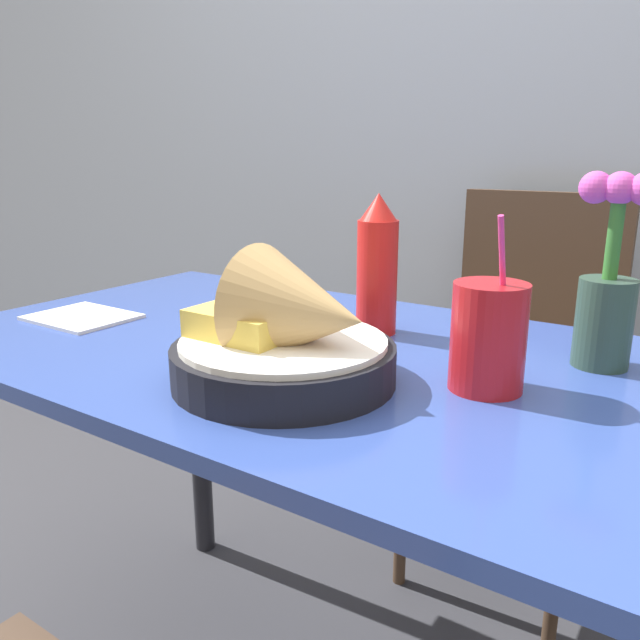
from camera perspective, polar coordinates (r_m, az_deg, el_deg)
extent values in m
cube|color=#9EA8B7|center=(1.82, 19.76, 22.95)|extent=(7.00, 0.06, 2.60)
cube|color=#334C9E|center=(0.94, 0.94, -3.59)|extent=(1.29, 0.70, 0.02)
cylinder|color=black|center=(1.64, -11.00, -9.35)|extent=(0.05, 0.05, 0.71)
cylinder|color=#473323|center=(1.56, 7.49, -16.10)|extent=(0.03, 0.03, 0.44)
cylinder|color=#473323|center=(1.46, 20.93, -19.34)|extent=(0.03, 0.03, 0.44)
cylinder|color=#473323|center=(1.85, 12.62, -11.03)|extent=(0.03, 0.03, 0.44)
cylinder|color=#473323|center=(1.77, 23.78, -13.28)|extent=(0.03, 0.03, 0.44)
cube|color=#473323|center=(1.55, 16.84, -7.24)|extent=(0.40, 0.40, 0.02)
cube|color=#473323|center=(1.65, 19.45, 2.83)|extent=(0.40, 0.03, 0.47)
cylinder|color=black|center=(0.81, -3.31, -3.98)|extent=(0.29, 0.29, 0.05)
cylinder|color=white|center=(0.80, -3.35, -2.00)|extent=(0.27, 0.27, 0.01)
cone|color=tan|center=(0.77, -1.24, 0.67)|extent=(0.16, 0.16, 0.16)
cube|color=#E5C14C|center=(0.82, -6.82, -0.45)|extent=(0.13, 0.10, 0.04)
cylinder|color=red|center=(1.02, 5.22, 3.88)|extent=(0.07, 0.07, 0.19)
cone|color=red|center=(1.00, 5.38, 10.28)|extent=(0.06, 0.06, 0.04)
cylinder|color=red|center=(0.80, 15.13, -1.52)|extent=(0.09, 0.09, 0.14)
cylinder|color=black|center=(0.80, 15.08, -2.27)|extent=(0.09, 0.09, 0.11)
cylinder|color=#EA3884|center=(0.78, 16.40, 2.64)|extent=(0.01, 0.07, 0.18)
cylinder|color=#2D4738|center=(0.94, 24.52, -0.27)|extent=(0.08, 0.08, 0.12)
cylinder|color=#33722D|center=(0.92, 25.32, 6.82)|extent=(0.02, 0.02, 0.11)
sphere|color=#D14CB2|center=(0.92, 25.77, 10.81)|extent=(0.04, 0.04, 0.04)
sphere|color=#D14CB2|center=(0.92, 23.90, 11.03)|extent=(0.04, 0.04, 0.04)
cube|color=white|center=(1.20, -20.93, 0.25)|extent=(0.18, 0.14, 0.01)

